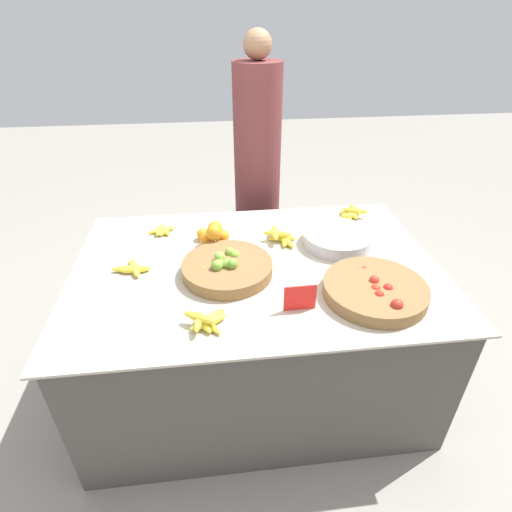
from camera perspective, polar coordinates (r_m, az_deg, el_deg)
ground_plane at (r=2.44m, az=0.00°, el=-16.51°), size 12.00×12.00×0.00m
market_table at (r=2.17m, az=0.00°, el=-9.77°), size 1.75×1.19×0.77m
lime_bowl at (r=1.85m, az=-4.17°, el=-1.67°), size 0.42×0.42×0.10m
tomato_basket at (r=1.79m, az=16.53°, el=-4.64°), size 0.44×0.44×0.09m
orange_pile at (r=2.07m, az=-6.02°, el=3.05°), size 0.17×0.18×0.14m
metal_bowl at (r=2.12m, az=11.53°, el=2.46°), size 0.36×0.36×0.07m
price_sign at (r=1.63m, az=6.31°, el=-5.97°), size 0.13×0.01×0.12m
banana_bunch_front_right at (r=1.96m, az=-17.13°, el=-1.68°), size 0.18×0.17×0.04m
banana_bunch_front_center at (r=2.25m, az=-13.25°, el=3.58°), size 0.15×0.12×0.04m
banana_bunch_middle_left at (r=1.58m, az=-7.25°, el=-9.18°), size 0.18×0.16×0.06m
banana_bunch_middle_right at (r=2.11m, az=3.60°, el=2.73°), size 0.18×0.19×0.06m
banana_bunch_front_left at (r=2.43m, az=13.56°, el=6.02°), size 0.17×0.16×0.06m
vendor_person at (r=2.76m, az=0.19°, el=10.38°), size 0.31×0.31×1.73m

